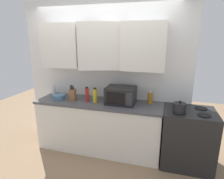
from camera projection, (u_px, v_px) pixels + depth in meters
name	position (u px, v px, depth m)	size (l,w,h in m)	color
ground_plane	(84.00, 173.00, 2.84)	(8.00, 8.00, 0.00)	#937556
wall_back_with_cabinets	(102.00, 61.00, 3.29)	(3.04, 0.52, 2.60)	white
counter_run	(99.00, 126.00, 3.37)	(2.17, 0.63, 0.90)	white
stove_range	(187.00, 138.00, 2.96)	(0.76, 0.64, 0.91)	black
kettle	(179.00, 108.00, 2.74)	(0.18, 0.18, 0.18)	black
microwave	(121.00, 95.00, 3.13)	(0.48, 0.37, 0.28)	black
knife_block	(73.00, 95.00, 3.29)	(0.12, 0.14, 0.28)	brown
bottle_amber_vinegar	(150.00, 98.00, 3.15)	(0.08, 0.08, 0.21)	#AD701E
bottle_white_jar	(54.00, 90.00, 3.64)	(0.08, 0.08, 0.18)	white
bottle_yellow_mustard	(95.00, 95.00, 3.20)	(0.07, 0.07, 0.25)	gold
bottle_red_sauce	(87.00, 95.00, 3.23)	(0.06, 0.06, 0.26)	red
bowl_ceramic_small	(59.00, 97.00, 3.40)	(0.21, 0.21, 0.07)	teal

